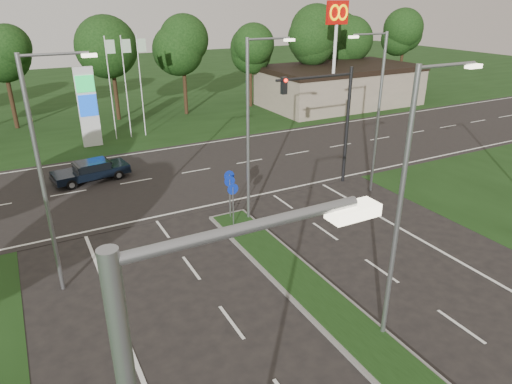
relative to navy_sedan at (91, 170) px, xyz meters
name	(u,v)px	position (x,y,z in m)	size (l,w,h in m)	color
verge_far	(95,93)	(5.38, 29.49, -0.66)	(160.00, 50.00, 0.02)	black
cross_road	(182,174)	(5.38, -1.51, -0.66)	(160.00, 12.00, 0.02)	black
median_kerb	(409,381)	(5.38, -21.51, -0.60)	(2.00, 26.00, 0.12)	slate
commercial_building	(340,86)	(27.38, 10.49, 1.34)	(16.00, 9.00, 4.00)	gray
streetlight_median_near	(406,198)	(6.38, -19.51, 4.42)	(2.53, 0.22, 9.00)	gray
streetlight_median_far	(252,123)	(6.38, -9.51, 4.42)	(2.53, 0.22, 9.00)	gray
streetlight_left_far	(46,167)	(-2.92, -11.51, 4.42)	(2.53, 0.22, 9.00)	gray
streetlight_right_far	(376,106)	(14.18, -9.51, 4.42)	(2.53, 0.22, 9.00)	gray
traffic_signal	(331,110)	(12.57, -7.51, 3.99)	(5.10, 0.42, 7.00)	black
median_signs	(231,189)	(5.38, -9.11, 1.05)	(1.16, 1.76, 2.38)	gray
gas_pylon	(91,105)	(1.60, 7.54, 2.53)	(5.80, 1.26, 8.00)	silver
mcdonalds_sign	(336,29)	(23.38, 6.46, 7.32)	(2.20, 0.47, 10.40)	silver
treeline_far	(117,44)	(5.49, 14.42, 6.17)	(6.00, 6.00, 9.90)	black
navy_sedan	(91,170)	(0.00, 0.00, 0.00)	(4.68, 2.38, 1.23)	black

